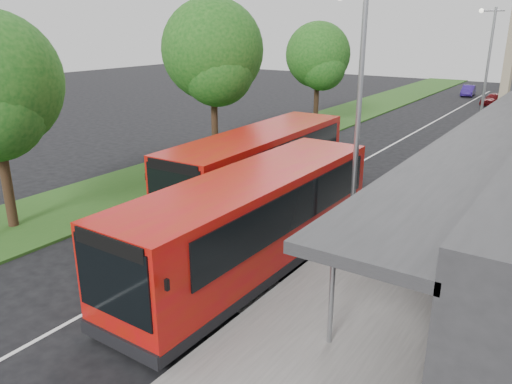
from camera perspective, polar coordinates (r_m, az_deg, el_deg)
ground at (r=17.31m, az=-5.02°, el=-5.90°), size 120.00×120.00×0.00m
pavement at (r=33.17m, az=26.31°, el=4.33°), size 5.00×80.00×0.15m
grass_verge at (r=37.07m, az=6.07°, el=7.44°), size 5.00×80.00×0.10m
lane_centre_line at (r=29.82m, az=13.40°, el=4.21°), size 0.12×70.00×0.01m
kerb_dashes at (r=32.67m, az=21.37°, el=4.66°), size 0.12×56.00×0.01m
tree_mid at (r=27.26m, az=-4.90°, el=15.12°), size 5.33×5.33×8.57m
tree_far at (r=37.40m, az=7.10°, el=14.84°), size 4.63×4.63×7.43m
lamp_post_near at (r=15.54m, az=11.37°, el=9.21°), size 1.44×0.28×8.00m
lamp_post_far at (r=34.75m, az=24.82°, el=12.92°), size 1.44×0.28×8.00m
bus_main at (r=14.94m, az=-0.34°, el=-3.46°), size 2.90×10.68×3.02m
bus_second at (r=20.67m, az=0.40°, el=2.85°), size 3.05×10.74×3.02m
litter_bin at (r=23.62m, az=20.44°, el=1.42°), size 0.68×0.68×1.01m
bollard at (r=31.67m, az=25.21°, el=4.92°), size 0.16×0.16×0.96m
car_near at (r=52.15m, az=25.59°, el=9.57°), size 2.32×3.69×1.17m
car_far at (r=58.15m, az=23.10°, el=10.62°), size 1.48×3.45×1.11m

